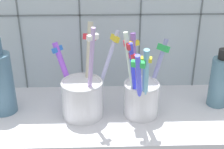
# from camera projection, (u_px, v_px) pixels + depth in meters

# --- Properties ---
(counter_slab) EXTENTS (0.64, 0.22, 0.02)m
(counter_slab) POSITION_uv_depth(u_px,v_px,m) (112.00, 116.00, 0.64)
(counter_slab) COLOR silver
(counter_slab) RESTS_ON ground
(toothbrush_cup_left) EXTENTS (0.13, 0.09, 0.19)m
(toothbrush_cup_left) POSITION_uv_depth(u_px,v_px,m) (83.00, 94.00, 0.61)
(toothbrush_cup_left) COLOR silver
(toothbrush_cup_left) RESTS_ON counter_slab
(toothbrush_cup_right) EXTENTS (0.10, 0.11, 0.18)m
(toothbrush_cup_right) POSITION_uv_depth(u_px,v_px,m) (141.00, 94.00, 0.61)
(toothbrush_cup_right) COLOR silver
(toothbrush_cup_right) RESTS_ON counter_slab
(ceramic_vase) EXTENTS (0.05, 0.05, 0.15)m
(ceramic_vase) POSITION_uv_depth(u_px,v_px,m) (0.00, 81.00, 0.61)
(ceramic_vase) COLOR slate
(ceramic_vase) RESTS_ON counter_slab
(soap_bottle) EXTENTS (0.04, 0.04, 0.12)m
(soap_bottle) POSITION_uv_depth(u_px,v_px,m) (220.00, 81.00, 0.64)
(soap_bottle) COLOR slate
(soap_bottle) RESTS_ON counter_slab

